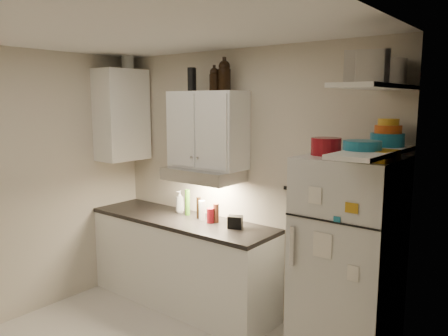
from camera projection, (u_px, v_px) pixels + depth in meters
The scene contains 35 objects.
ceiling at pixel (113, 25), 2.94m from camera, with size 3.20×3.00×0.02m, color white.
back_wall at pixel (242, 183), 4.31m from camera, with size 3.20×0.02×2.60m, color beige.
left_wall at pixel (11, 187), 4.13m from camera, with size 0.02×3.00×2.60m, color beige.
right_wall at pixel (327, 265), 2.16m from camera, with size 0.02×3.00×2.60m, color beige.
base_cabinet at pixel (181, 263), 4.54m from camera, with size 2.10×0.60×0.88m, color white.
countertop at pixel (181, 220), 4.47m from camera, with size 2.10×0.62×0.04m, color black.
upper_cabinet at pixel (207, 130), 4.28m from camera, with size 0.80×0.33×0.75m, color white.
side_cabinet at pixel (122, 115), 4.85m from camera, with size 0.33×0.55×1.00m, color white.
range_hood at pixel (203, 174), 4.30m from camera, with size 0.76×0.46×0.12m, color silver.
fridge at pixel (347, 266), 3.35m from camera, with size 0.70×0.68×1.70m, color silver.
shelf_hi at pixel (376, 87), 2.91m from camera, with size 0.30×0.95×0.03m, color white.
shelf_lo at pixel (373, 152), 2.98m from camera, with size 0.30×0.95×0.03m, color white.
knife_strip at pixel (305, 191), 3.86m from camera, with size 0.42×0.02×0.03m, color black.
dutch_oven at pixel (326, 146), 3.29m from camera, with size 0.23×0.23×0.13m, color maroon.
book_stack at pixel (380, 156), 2.94m from camera, with size 0.19×0.23×0.08m, color #B98417.
spice_jar at pixel (359, 150), 3.17m from camera, with size 0.06×0.06×0.10m, color silver.
stock_pot at pixel (388, 73), 3.17m from camera, with size 0.27×0.27×0.19m, color silver.
tin_a at pixel (363, 67), 2.80m from camera, with size 0.21×0.19×0.21m, color #AAAAAD.
tin_b at pixel (372, 67), 2.67m from camera, with size 0.19×0.19×0.19m, color #AAAAAD.
bowl_teal at pixel (387, 140), 3.19m from camera, with size 0.24×0.24×0.10m, color #186A88.
bowl_orange at pixel (388, 129), 3.19m from camera, with size 0.19×0.19×0.06m, color #CB4C13.
bowl_yellow at pixel (389, 122), 3.18m from camera, with size 0.15×0.15×0.05m, color gold.
plates at pixel (362, 145), 2.95m from camera, with size 0.26×0.26×0.06m, color #186A88.
growler_a at pixel (214, 79), 4.13m from camera, with size 0.09×0.09×0.22m, color black, non-canonical shape.
growler_b at pixel (224, 75), 4.11m from camera, with size 0.12×0.12×0.29m, color black, non-canonical shape.
thermos_a at pixel (192, 79), 4.25m from camera, with size 0.08×0.08×0.23m, color black.
thermos_b at pixel (192, 80), 4.27m from camera, with size 0.08×0.08×0.22m, color black.
side_jar at pixel (128, 61), 4.85m from camera, with size 0.14×0.14×0.18m, color silver.
soap_bottle at pixel (180, 200), 4.67m from camera, with size 0.10×0.10×0.26m, color white.
pepper_mill at pixel (216, 213), 4.29m from camera, with size 0.06×0.06×0.19m, color brown.
oil_bottle at pixel (187, 202), 4.56m from camera, with size 0.05×0.05×0.27m, color #396D1B.
vinegar_bottle at pixel (199, 208), 4.44m from camera, with size 0.05×0.05×0.22m, color black.
clear_bottle at pixel (202, 210), 4.38m from camera, with size 0.07×0.07×0.20m, color silver.
red_jar at pixel (210, 216), 4.28m from camera, with size 0.07×0.07×0.15m, color maroon.
caddy at pixel (235, 222), 4.11m from camera, with size 0.13×0.10×0.12m, color black.
Camera 1 is at (2.48, -1.93, 2.10)m, focal length 35.00 mm.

